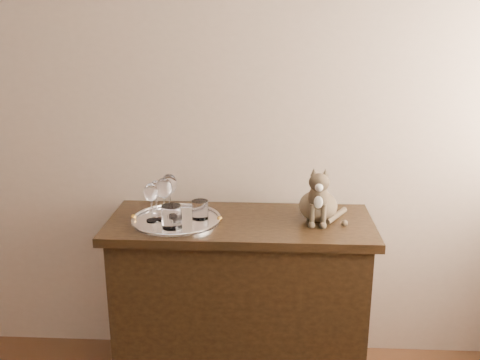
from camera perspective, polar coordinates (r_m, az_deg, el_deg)
The scene contains 10 objects.
wall_back at distance 2.69m, azimuth -12.61°, elevation 8.43°, with size 4.00×0.10×2.70m, color tan.
sideboard at distance 2.60m, azimuth 0.02°, elevation -13.08°, with size 1.20×0.50×0.85m, color black, non-canonical shape.
tray at distance 2.42m, azimuth -6.78°, elevation -4.32°, with size 0.40×0.40×0.01m, color silver.
wine_glass_a at distance 2.46m, azimuth -8.92°, elevation -1.94°, with size 0.06×0.06×0.17m, color white, non-canonical shape.
wine_glass_b at distance 2.46m, azimuth -7.52°, elevation -1.53°, with size 0.07×0.07×0.19m, color silver, non-canonical shape.
wine_glass_c at distance 2.40m, azimuth -9.41°, elevation -2.34°, with size 0.07×0.07×0.17m, color white, non-canonical shape.
wine_glass_d at distance 2.40m, azimuth -8.08°, elevation -2.01°, with size 0.07×0.07×0.19m, color white, non-canonical shape.
tumbler_b at distance 2.32m, azimuth -7.28°, elevation -3.91°, with size 0.09×0.09×0.10m, color silver.
tumbler_c at distance 2.41m, azimuth -4.28°, elevation -3.19°, with size 0.08×0.08×0.08m, color white.
cat at distance 2.41m, azimuth 8.39°, elevation -1.24°, with size 0.26×0.25×0.27m, color #4C392D, non-canonical shape.
Camera 1 is at (0.72, -0.32, 1.72)m, focal length 40.00 mm.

